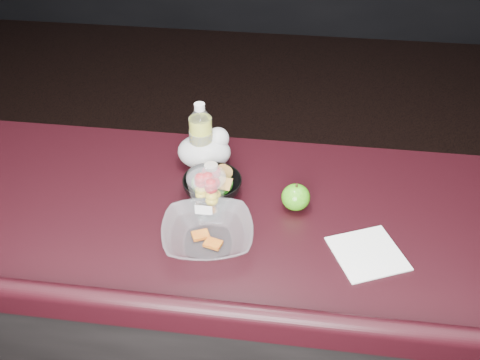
# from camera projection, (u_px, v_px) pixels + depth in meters

# --- Properties ---
(counter) EXTENTS (4.06, 0.71, 1.02)m
(counter) POSITION_uv_depth(u_px,v_px,m) (212.00, 325.00, 1.76)
(counter) COLOR black
(counter) RESTS_ON ground
(lemonade_bottle) EXTENTS (0.07, 0.07, 0.21)m
(lemonade_bottle) POSITION_uv_depth(u_px,v_px,m) (201.00, 140.00, 1.55)
(lemonade_bottle) COLOR #D0DB38
(lemonade_bottle) RESTS_ON counter
(fruit_cup) EXTENTS (0.10, 0.10, 0.15)m
(fruit_cup) POSITION_uv_depth(u_px,v_px,m) (207.00, 190.00, 1.39)
(fruit_cup) COLOR white
(fruit_cup) RESTS_ON counter
(green_apple) EXTENTS (0.08, 0.08, 0.08)m
(green_apple) POSITION_uv_depth(u_px,v_px,m) (296.00, 197.00, 1.43)
(green_apple) COLOR #2E8B10
(green_apple) RESTS_ON counter
(plastic_bag) EXTENTS (0.16, 0.13, 0.12)m
(plastic_bag) POSITION_uv_depth(u_px,v_px,m) (206.00, 150.00, 1.57)
(plastic_bag) COLOR silver
(plastic_bag) RESTS_ON counter
(snack_bowl) EXTENTS (0.17, 0.17, 0.09)m
(snack_bowl) POSITION_uv_depth(u_px,v_px,m) (212.00, 185.00, 1.48)
(snack_bowl) COLOR black
(snack_bowl) RESTS_ON counter
(takeout_bowl) EXTENTS (0.27, 0.27, 0.06)m
(takeout_bowl) POSITION_uv_depth(u_px,v_px,m) (208.00, 234.00, 1.32)
(takeout_bowl) COLOR silver
(takeout_bowl) RESTS_ON counter
(paper_napkin) EXTENTS (0.21, 0.21, 0.00)m
(paper_napkin) POSITION_uv_depth(u_px,v_px,m) (367.00, 253.00, 1.31)
(paper_napkin) COLOR white
(paper_napkin) RESTS_ON counter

